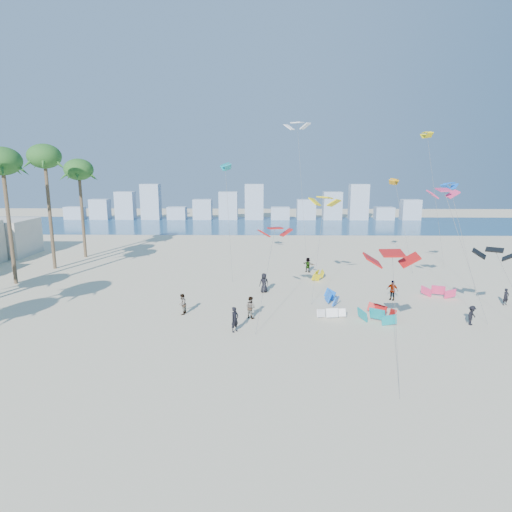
{
  "coord_description": "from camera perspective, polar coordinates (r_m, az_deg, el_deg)",
  "views": [
    {
      "loc": [
        3.65,
        -20.35,
        11.93
      ],
      "look_at": [
        3.0,
        16.0,
        4.5
      ],
      "focal_mm": 29.98,
      "sensor_mm": 36.0,
      "label": 1
    }
  ],
  "objects": [
    {
      "name": "ground",
      "position": [
        23.87,
        -8.35,
        -18.57
      ],
      "size": [
        220.0,
        220.0,
        0.0
      ],
      "primitive_type": "plane",
      "color": "beige",
      "rests_on": "ground"
    },
    {
      "name": "ocean",
      "position": [
        93.19,
        -1.23,
        4.2
      ],
      "size": [
        220.0,
        220.0,
        0.0
      ],
      "primitive_type": "plane",
      "color": "navy",
      "rests_on": "ground"
    },
    {
      "name": "kitesurfer_near",
      "position": [
        32.1,
        -2.84,
        -8.46
      ],
      "size": [
        0.79,
        0.83,
        1.91
      ],
      "primitive_type": "imported",
      "rotation": [
        0.0,
        0.0,
        0.9
      ],
      "color": "black",
      "rests_on": "ground"
    },
    {
      "name": "kitesurfer_mid",
      "position": [
        34.95,
        -0.74,
        -6.85
      ],
      "size": [
        1.11,
        1.09,
        1.8
      ],
      "primitive_type": "imported",
      "rotation": [
        0.0,
        0.0,
        2.43
      ],
      "color": "gray",
      "rests_on": "ground"
    },
    {
      "name": "kitesurfers_far",
      "position": [
        41.51,
        9.04,
        -4.03
      ],
      "size": [
        29.08,
        18.47,
        1.93
      ],
      "color": "black",
      "rests_on": "ground"
    },
    {
      "name": "grounded_kites",
      "position": [
        39.64,
        14.36,
        -5.62
      ],
      "size": [
        14.17,
        16.35,
        1.01
      ],
      "color": "white",
      "rests_on": "ground"
    },
    {
      "name": "flying_kites",
      "position": [
        43.25,
        13.11,
        10.04
      ],
      "size": [
        27.41,
        38.64,
        18.4
      ],
      "color": "#B61212",
      "rests_on": "ground"
    },
    {
      "name": "distant_skyline",
      "position": [
        102.85,
        -1.69,
        6.62
      ],
      "size": [
        85.0,
        3.0,
        8.4
      ],
      "color": "#9EADBF",
      "rests_on": "ground"
    }
  ]
}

